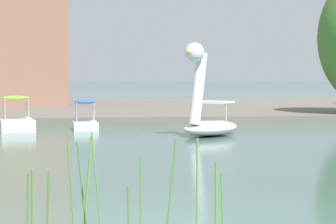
{
  "coord_description": "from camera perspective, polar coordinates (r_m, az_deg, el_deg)",
  "views": [
    {
      "loc": [
        -0.91,
        -9.96,
        2.32
      ],
      "look_at": [
        1.87,
        17.7,
        0.81
      ],
      "focal_mm": 70.32,
      "sensor_mm": 36.0,
      "label": 1
    }
  ],
  "objects": [
    {
      "name": "swan_boat",
      "position": [
        25.6,
        3.44,
        -0.19
      ],
      "size": [
        3.23,
        3.45,
        3.59
      ],
      "color": "white",
      "rests_on": "ground_plane"
    },
    {
      "name": "pedal_boat_lime",
      "position": [
        28.76,
        -13.03,
        -0.77
      ],
      "size": [
        1.87,
        2.63,
        1.5
      ],
      "color": "white",
      "rests_on": "ground_plane"
    },
    {
      "name": "reed_clump_foreground",
      "position": [
        9.01,
        -3.8,
        -7.56
      ],
      "size": [
        2.75,
        1.19,
        1.59
      ],
      "color": "#568E38",
      "rests_on": "ground_plane"
    },
    {
      "name": "pedal_boat_blue",
      "position": [
        28.82,
        -7.2,
        -0.76
      ],
      "size": [
        1.21,
        2.0,
        1.32
      ],
      "color": "white",
      "rests_on": "ground_plane"
    },
    {
      "name": "shore_bank_far",
      "position": [
        43.32,
        -4.53,
        0.3
      ],
      "size": [
        159.79,
        25.52,
        0.42
      ],
      "primitive_type": "cube",
      "color": "#6B665B",
      "rests_on": "ground_plane"
    }
  ]
}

